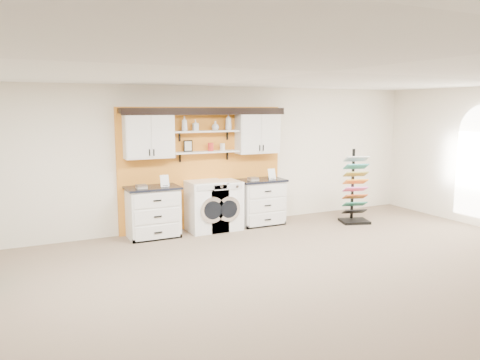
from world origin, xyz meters
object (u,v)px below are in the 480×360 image
sample_rack (355,199)px  base_cabinet_right (260,202)px  base_cabinet_left (153,212)px  washer (206,206)px  dryer (222,205)px

sample_rack → base_cabinet_right: bearing=176.3°
base_cabinet_left → sample_rack: 4.16m
base_cabinet_right → washer: washer is taller
base_cabinet_right → dryer: 0.88m
base_cabinet_left → base_cabinet_right: size_ratio=1.01×
base_cabinet_left → base_cabinet_right: bearing=0.0°
base_cabinet_right → sample_rack: (1.84, -0.74, 0.03)m
base_cabinet_right → sample_rack: size_ratio=0.62×
base_cabinet_right → dryer: size_ratio=1.00×
washer → base_cabinet_left: bearing=179.8°
base_cabinet_left → sample_rack: sample_rack is taller
base_cabinet_left → dryer: dryer is taller
base_cabinet_right → sample_rack: 1.98m
base_cabinet_left → base_cabinet_right: base_cabinet_left is taller
base_cabinet_left → base_cabinet_right: (2.26, 0.00, -0.01)m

